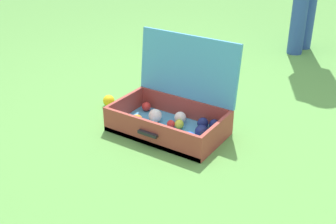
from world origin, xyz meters
The scene contains 3 objects.
ground_plane centered at (0.00, 0.00, 0.00)m, with size 16.00×16.00×0.00m, color #569342.
open_suitcase centered at (-0.03, -0.01, 0.11)m, with size 0.59×0.42×0.48m.
stray_ball_on_grass centered at (-0.51, 0.01, 0.03)m, with size 0.07×0.07×0.07m, color yellow.
Camera 1 is at (1.04, -1.72, 1.10)m, focal length 45.47 mm.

